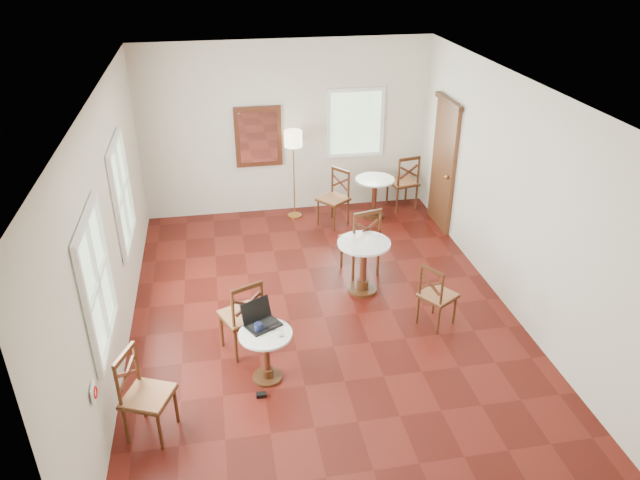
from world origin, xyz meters
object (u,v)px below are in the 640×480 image
at_px(cafe_table_back, 374,193).
at_px(water_glass, 281,333).
at_px(chair_mid_b, 437,295).
at_px(power_adapter, 261,395).
at_px(laptop, 260,319).
at_px(navy_mug, 258,327).
at_px(cafe_table_near, 266,351).
at_px(chair_back_b, 334,198).
at_px(chair_back_a, 403,182).
at_px(floor_lamp, 293,145).
at_px(chair_near_b, 145,395).
at_px(chair_mid_a, 361,240).
at_px(cafe_table_mid, 363,261).
at_px(chair_near_a, 242,316).
at_px(mouse, 271,328).

distance_m(cafe_table_back, water_glass, 4.59).
bearing_deg(chair_mid_b, power_adapter, 80.19).
bearing_deg(laptop, navy_mug, -130.40).
relative_size(cafe_table_near, chair_mid_b, 0.72).
bearing_deg(chair_back_b, navy_mug, -60.78).
bearing_deg(chair_mid_b, laptop, 69.75).
bearing_deg(water_glass, chair_back_a, 57.64).
height_order(chair_back_a, water_glass, chair_back_a).
relative_size(floor_lamp, water_glass, 16.81).
bearing_deg(chair_back_b, chair_near_b, -69.97).
height_order(cafe_table_near, power_adapter, cafe_table_near).
height_order(chair_mid_a, chair_back_a, chair_mid_a).
distance_m(cafe_table_mid, power_adapter, 2.55).
bearing_deg(cafe_table_mid, navy_mug, -135.25).
bearing_deg(cafe_table_back, floor_lamp, 169.36).
bearing_deg(water_glass, chair_near_a, 120.30).
relative_size(chair_near_b, mouse, 9.02).
distance_m(chair_near_b, floor_lamp, 5.36).
relative_size(chair_near_b, navy_mug, 7.48).
height_order(chair_back_a, navy_mug, chair_back_a).
bearing_deg(power_adapter, laptop, 82.75).
xyz_separation_m(cafe_table_near, chair_mid_b, (2.24, 0.67, 0.05)).
distance_m(chair_near_a, chair_near_b, 1.57).
bearing_deg(chair_mid_a, chair_near_b, 30.78).
relative_size(chair_back_a, floor_lamp, 0.66).
xyz_separation_m(cafe_table_near, cafe_table_back, (2.30, 3.96, 0.05)).
bearing_deg(chair_mid_b, chair_back_b, -19.69).
height_order(chair_back_b, mouse, chair_back_b).
bearing_deg(water_glass, cafe_table_near, 151.35).
height_order(cafe_table_near, cafe_table_back, cafe_table_back).
relative_size(chair_near_a, chair_back_a, 0.97).
relative_size(cafe_table_mid, navy_mug, 5.91).
xyz_separation_m(cafe_table_mid, power_adapter, (-1.62, -1.91, -0.46)).
height_order(chair_mid_b, floor_lamp, floor_lamp).
height_order(cafe_table_back, chair_near_a, chair_near_a).
distance_m(chair_back_a, floor_lamp, 2.14).
distance_m(chair_near_b, mouse, 1.50).
bearing_deg(chair_mid_b, navy_mug, 72.90).
bearing_deg(chair_near_b, chair_back_a, -17.95).
bearing_deg(cafe_table_back, chair_back_a, 23.03).
relative_size(chair_near_b, water_glass, 10.49).
height_order(cafe_table_near, chair_near_a, chair_near_a).
bearing_deg(floor_lamp, laptop, -103.36).
bearing_deg(navy_mug, chair_near_a, 106.13).
height_order(chair_mid_b, power_adapter, chair_mid_b).
bearing_deg(floor_lamp, water_glass, -99.87).
xyz_separation_m(chair_back_b, floor_lamp, (-0.63, 0.42, 0.85)).
relative_size(chair_mid_b, floor_lamp, 0.56).
bearing_deg(cafe_table_near, navy_mug, 145.52).
distance_m(chair_back_a, water_glass, 5.11).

